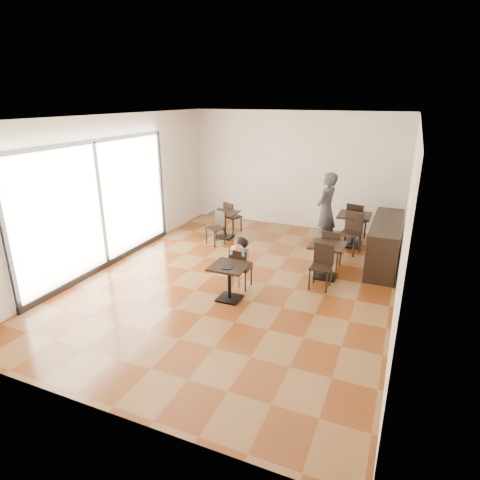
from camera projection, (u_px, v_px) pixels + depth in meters
The scene contains 23 objects.
floor at pixel (239, 279), 8.24m from camera, with size 6.00×8.00×0.01m, color brown.
ceiling at pixel (239, 117), 7.16m from camera, with size 6.00×8.00×0.01m, color white.
wall_back at pixel (295, 170), 11.17m from camera, with size 6.00×0.01×3.20m, color silver.
wall_front at pixel (91, 292), 4.23m from camera, with size 6.00×0.01×3.20m, color silver.
wall_left at pixel (113, 190), 8.79m from camera, with size 0.01×8.00×3.20m, color silver.
wall_right at pixel (406, 222), 6.60m from camera, with size 0.01×8.00×3.20m, color silver.
storefront_window at pixel (100, 205), 8.42m from camera, with size 0.04×4.50×2.60m, color white.
child_table at pixel (229, 282), 7.32m from camera, with size 0.64×0.64×0.68m, color black, non-canonical shape.
child_chair at pixel (241, 268), 7.77m from camera, with size 0.37×0.37×0.82m, color black, non-canonical shape.
child at pixel (241, 263), 7.74m from camera, with size 0.37×0.51×1.03m, color slate, non-canonical shape.
plate at pixel (227, 267), 7.11m from camera, with size 0.23×0.23×0.01m, color black.
pizza_slice at pixel (237, 248), 7.44m from camera, with size 0.24×0.18×0.06m, color #E2B76C, non-canonical shape.
adult_patron at pixel (326, 210), 9.77m from camera, with size 0.68×0.44×1.86m, color #37373C.
cafe_table_mid at pixel (326, 261), 8.22m from camera, with size 0.69×0.69×0.73m, color black, non-canonical shape.
cafe_table_left at pixel (225, 225), 10.57m from camera, with size 0.66×0.66×0.70m, color black, non-canonical shape.
cafe_table_back at pixel (353, 230), 9.97m from camera, with size 0.77×0.77×0.81m, color black, non-canonical shape.
chair_mid_a at pixel (332, 249), 8.67m from camera, with size 0.39×0.39×0.87m, color black, non-canonical shape.
chair_mid_b at pixel (321, 267), 7.72m from camera, with size 0.39×0.39×0.87m, color black, non-canonical shape.
chair_left_a at pixel (233, 217), 11.02m from camera, with size 0.38×0.38×0.84m, color black, non-canonical shape.
chair_left_b at pixel (215, 228), 10.07m from camera, with size 0.38×0.38×0.84m, color black, non-canonical shape.
chair_back_a at pixel (356, 221), 10.42m from camera, with size 0.44×0.44×0.97m, color black, non-canonical shape.
chair_back_b at pixel (350, 234), 9.46m from camera, with size 0.44×0.44×0.97m, color black, non-canonical shape.
service_counter at pixel (385, 243), 8.83m from camera, with size 0.60×2.40×1.00m, color black.
Camera 1 is at (2.92, -6.89, 3.54)m, focal length 30.00 mm.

